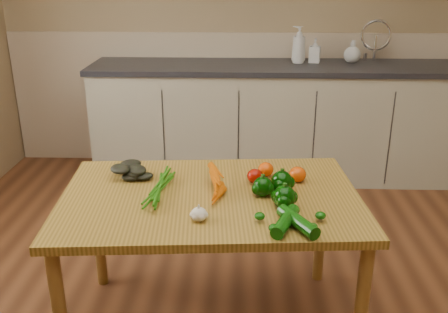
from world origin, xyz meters
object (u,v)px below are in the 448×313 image
tomato_a (255,176)px  carrot_bunch (198,185)px  pepper_a (263,187)px  pepper_b (282,182)px  soap_bottle_a (299,45)px  table (211,210)px  zucchini_a (298,222)px  soap_bottle_c (352,51)px  tomato_b (266,169)px  zucchini_b (285,221)px  leafy_greens (133,167)px  pepper_c (284,197)px  tomato_c (298,174)px  garlic_bulb (199,214)px  soap_bottle_b (315,51)px

tomato_a → carrot_bunch: bearing=-157.8°
carrot_bunch → pepper_a: bearing=-10.3°
pepper_b → soap_bottle_a: bearing=82.2°
table → zucchini_a: 0.46m
pepper_a → soap_bottle_c: bearing=69.0°
tomato_b → zucchini_b: (0.05, -0.49, -0.01)m
leafy_greens → carrot_bunch: bearing=-27.3°
pepper_b → tomato_a: (-0.11, 0.09, -0.01)m
tomato_b → pepper_c: bearing=-79.5°
pepper_a → zucchini_a: pepper_a is taller
carrot_bunch → zucchini_b: bearing=-44.8°
tomato_c → zucchini_a: (-0.04, -0.43, -0.01)m
carrot_bunch → zucchini_a: (0.40, -0.31, -0.01)m
garlic_bulb → tomato_a: tomato_a is taller
soap_bottle_b → carrot_bunch: size_ratio=0.77×
soap_bottle_a → tomato_b: soap_bottle_a is taller
leafy_greens → garlic_bulb: leafy_greens is taller
soap_bottle_c → leafy_greens: 2.27m
leafy_greens → soap_bottle_a: bearing=61.9°
pepper_a → tomato_b: bearing=84.0°
soap_bottle_b → tomato_a: size_ratio=2.53×
soap_bottle_c → pepper_a: soap_bottle_c is taller
pepper_c → tomato_a: bearing=114.7°
table → zucchini_b: 0.42m
soap_bottle_a → zucchini_a: bearing=15.8°
soap_bottle_b → pepper_a: (-0.47, -1.97, -0.26)m
tomato_b → zucchini_a: 0.50m
tomato_a → tomato_c: (0.19, 0.02, 0.00)m
carrot_bunch → zucchini_a: size_ratio=1.12×
table → garlic_bulb: size_ratio=21.00×
leafy_greens → tomato_a: leafy_greens is taller
soap_bottle_c → tomato_b: soap_bottle_c is taller
tomato_b → tomato_c: tomato_c is taller
pepper_c → zucchini_b: size_ratio=0.46×
carrot_bunch → tomato_a: bearing=18.2°
tomato_c → zucchini_b: bearing=-101.7°
soap_bottle_c → zucchini_b: size_ratio=0.81×
soap_bottle_b → pepper_a: bearing=90.0°
soap_bottle_b → garlic_bulb: bearing=85.2°
soap_bottle_c → tomato_a: bearing=-146.1°
pepper_a → pepper_b: 0.10m
soap_bottle_a → soap_bottle_b: bearing=120.6°
pepper_c → tomato_c: bearing=73.0°
soap_bottle_c → tomato_c: (-0.60, -1.84, -0.26)m
soap_bottle_a → pepper_a: soap_bottle_a is taller
table → pepper_b: (0.31, 0.04, 0.12)m
zucchini_b → garlic_bulb: bearing=172.4°
soap_bottle_b → pepper_a: size_ratio=2.16×
soap_bottle_c → zucchini_b: bearing=-139.9°
zucchini_a → soap_bottle_c: bearing=74.2°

